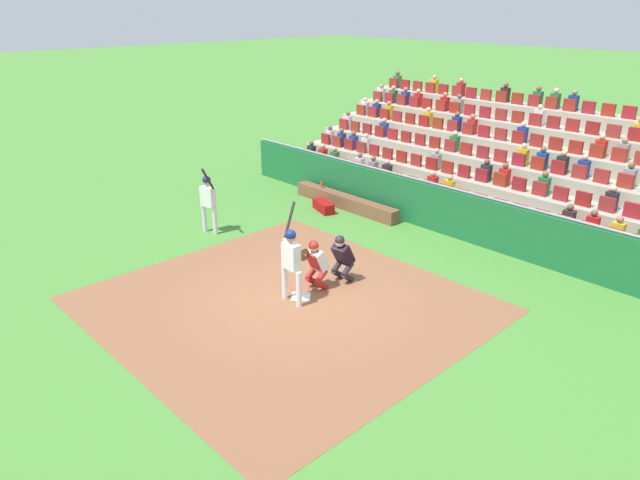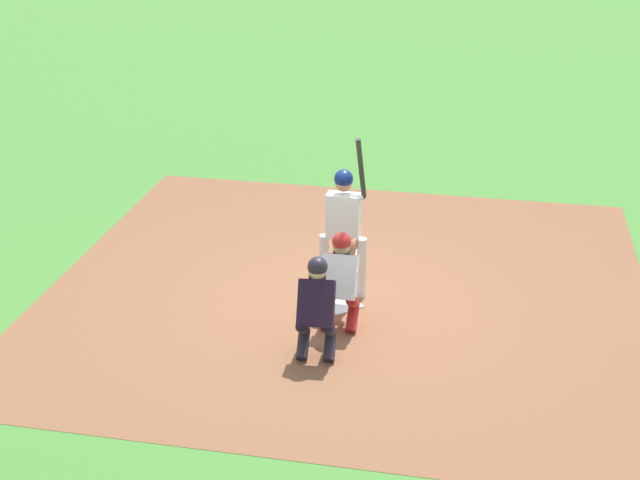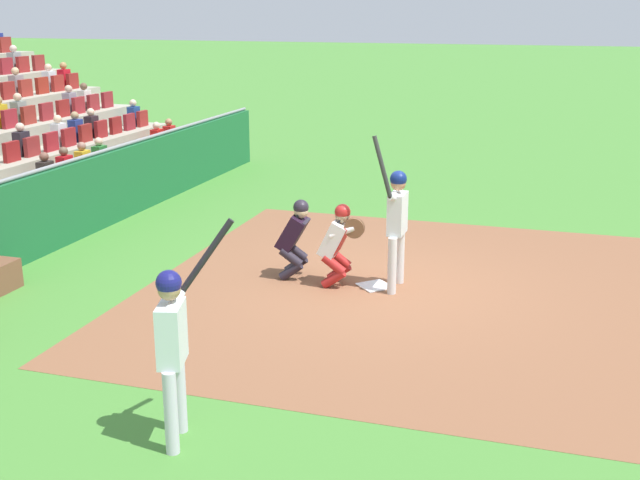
# 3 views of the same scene
# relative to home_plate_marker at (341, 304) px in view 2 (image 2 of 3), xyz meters

# --- Properties ---
(ground_plane) EXTENTS (160.00, 160.00, 0.00)m
(ground_plane) POSITION_rel_home_plate_marker_xyz_m (0.00, 0.00, -0.02)
(ground_plane) COLOR #488835
(infield_dirt_patch) EXTENTS (8.09, 7.64, 0.01)m
(infield_dirt_patch) POSITION_rel_home_plate_marker_xyz_m (0.00, 0.50, -0.01)
(infield_dirt_patch) COLOR brown
(infield_dirt_patch) RESTS_ON ground_plane
(home_plate_marker) EXTENTS (0.62, 0.62, 0.02)m
(home_plate_marker) POSITION_rel_home_plate_marker_xyz_m (0.00, 0.00, 0.00)
(home_plate_marker) COLOR white
(home_plate_marker) RESTS_ON infield_dirt_patch
(batter_at_plate) EXTENTS (0.64, 0.47, 2.32)m
(batter_at_plate) POSITION_rel_home_plate_marker_xyz_m (-0.03, 0.30, 1.10)
(batter_at_plate) COLOR silver
(batter_at_plate) RESTS_ON ground_plane
(catcher_crouching) EXTENTS (0.47, 0.72, 1.28)m
(catcher_crouching) POSITION_rel_home_plate_marker_xyz_m (0.10, -0.55, 0.70)
(catcher_crouching) COLOR #AC1F1D
(catcher_crouching) RESTS_ON ground_plane
(home_plate_umpire) EXTENTS (0.49, 0.52, 1.26)m
(home_plate_umpire) POSITION_rel_home_plate_marker_xyz_m (-0.06, -1.29, 0.67)
(home_plate_umpire) COLOR #27202C
(home_plate_umpire) RESTS_ON ground_plane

